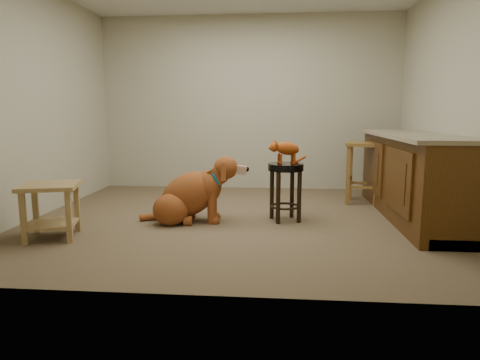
# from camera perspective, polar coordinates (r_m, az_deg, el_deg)

# --- Properties ---
(floor) EXTENTS (4.50, 4.00, 0.01)m
(floor) POSITION_cam_1_polar(r_m,az_deg,el_deg) (4.74, -0.43, -5.25)
(floor) COLOR brown
(floor) RESTS_ON ground
(room_shell) EXTENTS (4.54, 4.04, 2.62)m
(room_shell) POSITION_cam_1_polar(r_m,az_deg,el_deg) (4.62, -0.45, 15.34)
(room_shell) COLOR #B4AE91
(room_shell) RESTS_ON ground
(cabinet_run) EXTENTS (0.70, 2.56, 0.94)m
(cabinet_run) POSITION_cam_1_polar(r_m,az_deg,el_deg) (5.15, 22.00, 0.23)
(cabinet_run) COLOR #512E0E
(cabinet_run) RESTS_ON ground
(padded_stool) EXTENTS (0.40, 0.40, 0.63)m
(padded_stool) POSITION_cam_1_polar(r_m,az_deg,el_deg) (4.62, 6.09, -0.04)
(padded_stool) COLOR black
(padded_stool) RESTS_ON ground
(wood_stool) EXTENTS (0.52, 0.52, 0.79)m
(wood_stool) POSITION_cam_1_polar(r_m,az_deg,el_deg) (5.73, 16.08, 1.06)
(wood_stool) COLOR brown
(wood_stool) RESTS_ON ground
(side_table) EXTENTS (0.61, 0.61, 0.51)m
(side_table) POSITION_cam_1_polar(r_m,az_deg,el_deg) (4.35, -23.90, -2.75)
(side_table) COLOR #9D7D48
(side_table) RESTS_ON ground
(golden_retriever) EXTENTS (1.20, 0.61, 0.76)m
(golden_retriever) POSITION_cam_1_polar(r_m,az_deg,el_deg) (4.62, -6.63, -2.09)
(golden_retriever) COLOR brown
(golden_retriever) RESTS_ON ground
(tabby_kitten) EXTENTS (0.41, 0.26, 0.28)m
(tabby_kitten) POSITION_cam_1_polar(r_m,az_deg,el_deg) (4.58, 6.03, 4.10)
(tabby_kitten) COLOR #A54110
(tabby_kitten) RESTS_ON padded_stool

